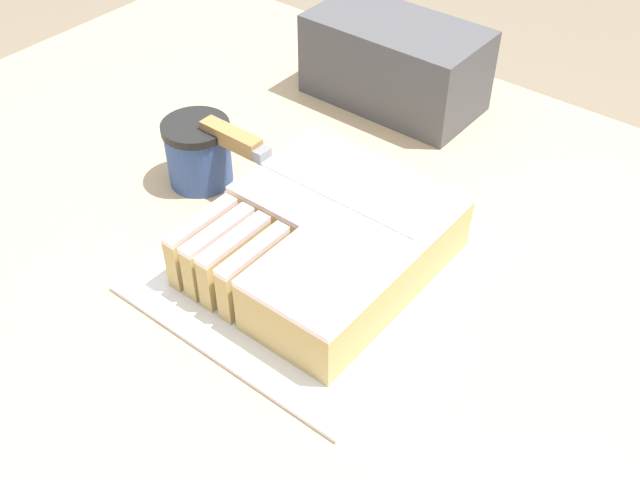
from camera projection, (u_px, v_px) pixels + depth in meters
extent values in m
cube|color=tan|center=(289.00, 461.00, 1.22)|extent=(1.40, 1.10, 0.92)
cube|color=silver|center=(320.00, 265.00, 0.90)|extent=(0.33, 0.37, 0.01)
cube|color=tan|center=(349.00, 218.00, 0.91)|extent=(0.24, 0.17, 0.07)
cube|color=white|center=(349.00, 195.00, 0.88)|extent=(0.24, 0.17, 0.01)
cube|color=tan|center=(313.00, 305.00, 0.80)|extent=(0.13, 0.11, 0.07)
cube|color=white|center=(313.00, 281.00, 0.77)|extent=(0.13, 0.11, 0.01)
cube|color=tan|center=(204.00, 244.00, 0.87)|extent=(0.02, 0.10, 0.07)
cube|color=white|center=(200.00, 220.00, 0.85)|extent=(0.02, 0.10, 0.01)
cube|color=tan|center=(220.00, 254.00, 0.86)|extent=(0.02, 0.10, 0.07)
cube|color=white|center=(217.00, 230.00, 0.83)|extent=(0.02, 0.10, 0.01)
cube|color=tan|center=(237.00, 264.00, 0.85)|extent=(0.02, 0.10, 0.07)
cube|color=white|center=(235.00, 240.00, 0.82)|extent=(0.02, 0.10, 0.01)
cube|color=tan|center=(255.00, 274.00, 0.83)|extent=(0.02, 0.10, 0.07)
cube|color=white|center=(253.00, 250.00, 0.81)|extent=(0.02, 0.10, 0.01)
cube|color=silver|center=(334.00, 194.00, 0.88)|extent=(0.24, 0.02, 0.00)
cube|color=slate|center=(262.00, 154.00, 0.92)|extent=(0.02, 0.02, 0.02)
cube|color=olive|center=(231.00, 138.00, 0.95)|extent=(0.09, 0.02, 0.02)
cylinder|color=#334C8C|center=(199.00, 156.00, 1.00)|extent=(0.09, 0.09, 0.08)
cylinder|color=black|center=(195.00, 128.00, 0.97)|extent=(0.09, 0.09, 0.01)
cube|color=#47474C|center=(395.00, 63.00, 1.14)|extent=(0.27, 0.14, 0.13)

